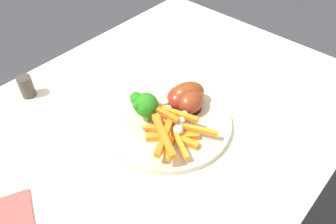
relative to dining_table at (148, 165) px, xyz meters
name	(u,v)px	position (x,y,z in m)	size (l,w,h in m)	color
dining_table	(148,165)	(0.00, 0.00, 0.00)	(0.94, 0.64, 0.72)	silver
dinner_plate	(168,122)	(0.03, -0.03, 0.14)	(0.25, 0.25, 0.01)	beige
broccoli_floret_front	(143,103)	(0.01, 0.01, 0.18)	(0.05, 0.05, 0.06)	#8AB64F
carrot_fries_pile	(171,132)	(0.00, -0.07, 0.16)	(0.12, 0.13, 0.04)	orange
chicken_drumstick_near	(189,102)	(0.08, -0.05, 0.16)	(0.12, 0.08, 0.05)	#5A1E0E
chicken_drumstick_far	(185,95)	(0.09, -0.03, 0.17)	(0.12, 0.08, 0.05)	#57210C
chicken_drumstick_extra	(180,98)	(0.08, -0.02, 0.16)	(0.11, 0.06, 0.04)	#60190E
fork	(236,51)	(0.33, 0.01, 0.13)	(0.19, 0.01, 0.01)	silver
pepper_shaker	(26,87)	(-0.10, 0.25, 0.15)	(0.03, 0.03, 0.05)	#423833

